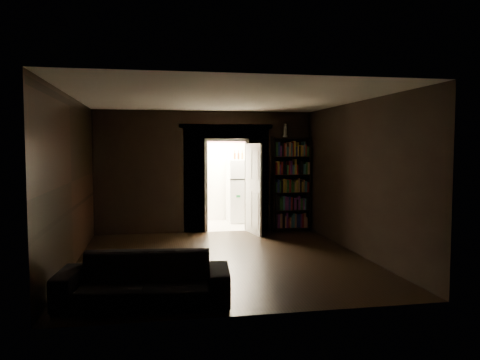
{
  "coord_description": "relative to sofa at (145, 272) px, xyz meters",
  "views": [
    {
      "loc": [
        -1.18,
        -7.99,
        1.96
      ],
      "look_at": [
        0.47,
        0.9,
        1.33
      ],
      "focal_mm": 35.0,
      "sensor_mm": 36.0,
      "label": 1
    }
  ],
  "objects": [
    {
      "name": "sofa",
      "position": [
        0.0,
        0.0,
        0.0
      ],
      "size": [
        2.21,
        1.14,
        0.82
      ],
      "primitive_type": "imported",
      "rotation": [
        0.0,
        0.0,
        -0.11
      ],
      "color": "black",
      "rests_on": "ground"
    },
    {
      "name": "figurine",
      "position": [
        3.18,
        4.75,
        1.95
      ],
      "size": [
        0.13,
        0.13,
        0.32
      ],
      "primitive_type": "cube",
      "rotation": [
        0.0,
        0.0,
        -0.28
      ],
      "color": "white",
      "rests_on": "bookshelf"
    },
    {
      "name": "door",
      "position": [
        2.35,
        4.41,
        0.62
      ],
      "size": [
        0.2,
        0.84,
        2.05
      ],
      "primitive_type": "cube",
      "rotation": [
        0.0,
        0.0,
        1.75
      ],
      "color": "white",
      "rests_on": "ground"
    },
    {
      "name": "kitchen_alcove",
      "position": [
        1.81,
        5.97,
        0.8
      ],
      "size": [
        2.2,
        1.8,
        2.6
      ],
      "color": "beige",
      "rests_on": "ground"
    },
    {
      "name": "ground",
      "position": [
        1.31,
        2.1,
        -0.41
      ],
      "size": [
        5.5,
        5.5,
        0.0
      ],
      "primitive_type": "plane",
      "color": "black",
      "rests_on": "ground"
    },
    {
      "name": "refrigerator",
      "position": [
        2.41,
        6.13,
        0.42
      ],
      "size": [
        0.95,
        0.92,
        1.65
      ],
      "primitive_type": "cube",
      "rotation": [
        0.0,
        0.0,
        0.41
      ],
      "color": "white",
      "rests_on": "ground"
    },
    {
      "name": "room_walls",
      "position": [
        1.3,
        3.17,
        1.27
      ],
      "size": [
        5.02,
        5.61,
        2.84
      ],
      "color": "black",
      "rests_on": "ground"
    },
    {
      "name": "bookshelf",
      "position": [
        3.31,
        4.69,
        0.69
      ],
      "size": [
        0.96,
        0.59,
        2.2
      ],
      "primitive_type": "cube",
      "rotation": [
        0.0,
        0.0,
        0.33
      ],
      "color": "black",
      "rests_on": "ground"
    },
    {
      "name": "bottles",
      "position": [
        2.46,
        6.1,
        1.36
      ],
      "size": [
        0.58,
        0.25,
        0.24
      ],
      "primitive_type": "cube",
      "rotation": [
        0.0,
        0.0,
        0.31
      ],
      "color": "black",
      "rests_on": "refrigerator"
    }
  ]
}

